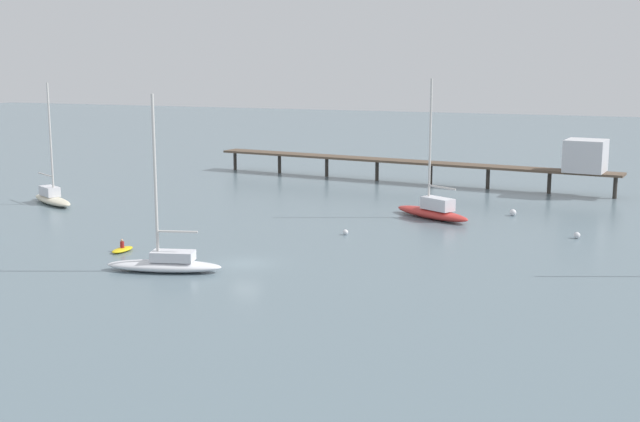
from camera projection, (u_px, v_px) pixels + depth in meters
ground_plane at (246, 264)px, 68.88m from camera, size 400.00×400.00×0.00m
pier at (505, 159)px, 106.62m from camera, size 57.74×10.96×7.04m
sailboat_white at (165, 262)px, 66.21m from camera, size 9.71×4.75×14.18m
sailboat_cream at (52, 196)px, 97.08m from camera, size 9.04×6.41×14.14m
sailboat_red at (433, 210)px, 88.11m from camera, size 9.82×7.02×14.80m
dinghy_yellow at (122, 249)px, 73.14m from camera, size 1.26×2.64×1.14m
mooring_buoy_near at (513, 213)px, 89.76m from camera, size 0.72×0.72×0.72m
mooring_buoy_mid at (577, 235)px, 78.42m from camera, size 0.62×0.62×0.62m
mooring_buoy_inner at (345, 232)px, 80.07m from camera, size 0.53×0.53×0.53m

